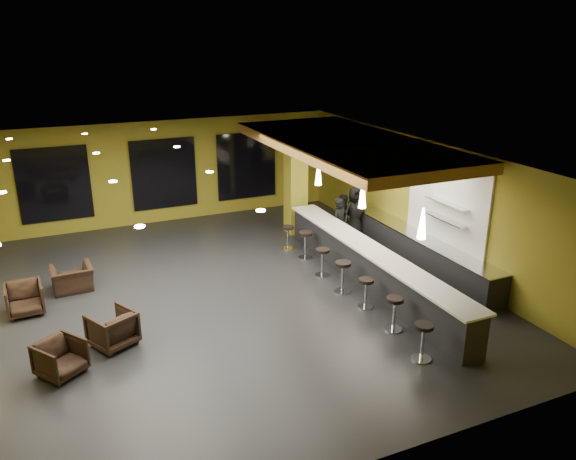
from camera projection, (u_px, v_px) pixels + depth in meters
name	position (u px, v px, depth m)	size (l,w,h in m)	color
floor	(224.00, 297.00, 14.20)	(12.00, 13.00, 0.10)	black
ceiling	(218.00, 157.00, 13.00)	(12.00, 13.00, 0.10)	black
wall_back	(163.00, 172.00, 19.24)	(12.00, 0.10, 3.50)	olive
wall_front	(361.00, 371.00, 7.96)	(12.00, 0.10, 3.50)	olive
wall_right	(425.00, 201.00, 15.92)	(0.10, 13.00, 3.50)	olive
wood_soffit	(347.00, 144.00, 15.45)	(3.60, 8.00, 0.28)	#AE7632
window_left	(54.00, 185.00, 17.82)	(2.20, 0.06, 2.40)	black
window_center	(164.00, 174.00, 19.16)	(2.20, 0.06, 2.40)	black
window_right	(247.00, 166.00, 20.31)	(2.20, 0.06, 2.40)	black
tile_backsplash	(447.00, 202.00, 14.94)	(0.06, 3.20, 2.40)	white
bar_counter	(369.00, 268.00, 14.55)	(0.60, 8.00, 1.00)	black
bar_top	(370.00, 249.00, 14.38)	(0.78, 8.10, 0.05)	silver
prep_counter	(421.00, 252.00, 15.77)	(0.70, 6.00, 0.86)	black
prep_top	(422.00, 237.00, 15.62)	(0.72, 6.00, 0.03)	silver
wall_shelf_lower	(446.00, 219.00, 14.84)	(0.30, 1.50, 0.03)	silver
wall_shelf_upper	(447.00, 203.00, 14.69)	(0.30, 1.50, 0.03)	silver
column	(296.00, 181.00, 18.10)	(0.60, 0.60, 3.50)	olive
pendant_0	(422.00, 223.00, 12.21)	(0.20, 0.20, 0.70)	white
pendant_1	(363.00, 195.00, 14.37)	(0.20, 0.20, 0.70)	white
pendant_2	(318.00, 173.00, 16.52)	(0.20, 0.20, 0.70)	white
staff_a	(340.00, 224.00, 16.93)	(0.59, 0.39, 1.61)	black
staff_b	(344.00, 218.00, 17.67)	(0.73, 0.57, 1.50)	black
staff_c	(355.00, 213.00, 17.68)	(0.86, 0.56, 1.76)	black
armchair_a	(61.00, 358.00, 10.80)	(0.77, 0.80, 0.72)	black
armchair_b	(112.00, 329.00, 11.80)	(0.83, 0.86, 0.78)	black
armchair_c	(25.00, 299.00, 13.14)	(0.81, 0.83, 0.76)	black
armchair_d	(72.00, 278.00, 14.35)	(1.01, 0.88, 0.65)	black
bar_stool_0	(423.00, 337.00, 11.24)	(0.41, 0.41, 0.81)	silver
bar_stool_1	(394.00, 309.00, 12.37)	(0.40, 0.40, 0.80)	silver
bar_stool_2	(366.00, 289.00, 13.41)	(0.38, 0.38, 0.75)	silver
bar_stool_3	(343.00, 273.00, 14.18)	(0.42, 0.42, 0.83)	silver
bar_stool_4	(322.00, 259.00, 15.15)	(0.40, 0.40, 0.78)	silver
bar_stool_5	(305.00, 242.00, 16.33)	(0.41, 0.41, 0.81)	silver
bar_stool_6	(288.00, 234.00, 17.04)	(0.37, 0.37, 0.73)	silver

